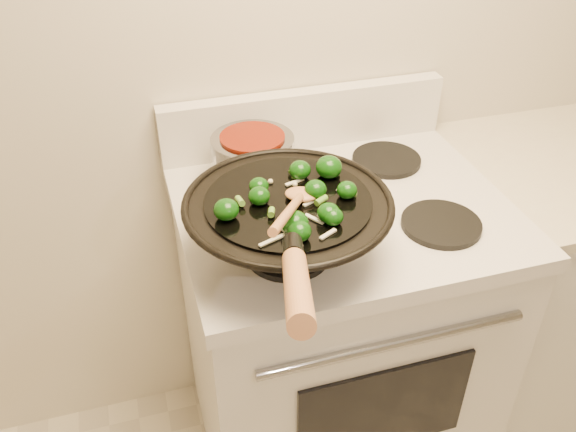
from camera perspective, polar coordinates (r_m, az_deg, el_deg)
name	(u,v)px	position (r m, az deg, el deg)	size (l,w,h in m)	color
stove	(334,335)	(1.75, 4.31, -11.01)	(0.78, 0.67, 1.08)	silver
counter_unit	(565,280)	(2.13, 24.52, -5.43)	(0.86, 0.62, 0.91)	silver
wok	(288,224)	(1.24, 0.01, -0.76)	(0.43, 0.69, 0.29)	black
stirfry	(299,197)	(1.19, 1.08, 1.79)	(0.29, 0.25, 0.05)	#0C3A09
wooden_spoon	(294,204)	(1.13, 0.59, 1.12)	(0.17, 0.28, 0.12)	#B07145
saucepan	(253,158)	(1.49, -3.26, 5.45)	(0.20, 0.32, 0.12)	gray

